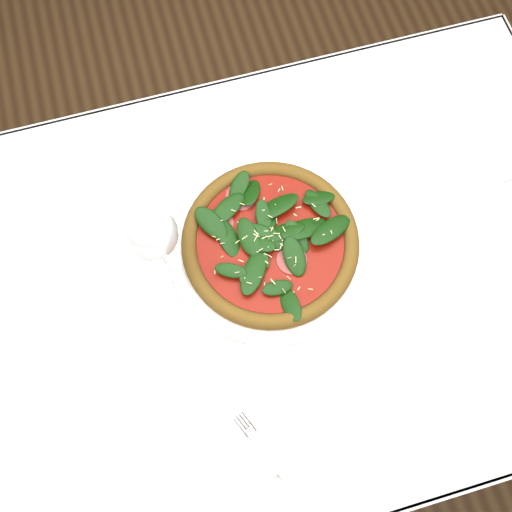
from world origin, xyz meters
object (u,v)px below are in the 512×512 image
object	(u,v)px
pizza	(270,241)
wine_glass	(151,234)
plate	(270,245)
napkin	(268,455)

from	to	relation	value
pizza	wine_glass	world-z (taller)	wine_glass
plate	wine_glass	distance (m)	0.22
plate	napkin	bearing A→B (deg)	-106.67
wine_glass	napkin	size ratio (longest dim) A/B	1.49
wine_glass	napkin	world-z (taller)	wine_glass
pizza	wine_glass	xyz separation A→B (m)	(-0.18, 0.02, 0.11)
wine_glass	napkin	xyz separation A→B (m)	(0.08, -0.34, -0.13)
plate	wine_glass	size ratio (longest dim) A/B	1.77
plate	napkin	size ratio (longest dim) A/B	2.64
pizza	wine_glass	size ratio (longest dim) A/B	2.02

